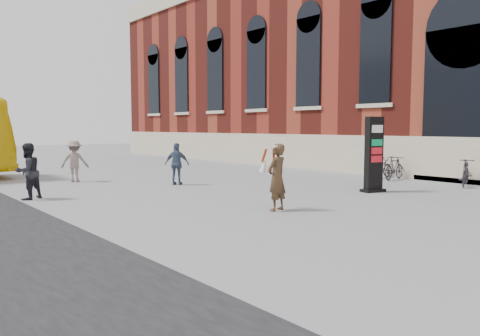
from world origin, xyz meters
TOP-DOWN VIEW (x-y plane):
  - ground at (0.00, 0.00)m, footprint 100.00×100.00m
  - station at (15.48, 6.00)m, footprint 12.15×44.50m
  - info_pylon at (4.76, 0.73)m, footprint 0.88×0.59m
  - woman at (-0.22, 0.24)m, footprint 0.75×0.70m
  - pedestrian_a at (-4.70, 6.35)m, footprint 1.03×0.95m
  - pedestrian_b at (-1.93, 10.04)m, footprint 1.24×1.10m
  - pedestrian_c at (0.68, 6.57)m, footprint 0.89×0.97m
  - bike_3 at (8.60, -0.59)m, footprint 1.77×1.01m
  - bike_5 at (8.60, 2.36)m, footprint 1.68×0.67m
  - bike_6 at (8.60, 3.08)m, footprint 1.77×0.64m

SIDE VIEW (x-z plane):
  - ground at x=0.00m, z-range 0.00..0.00m
  - bike_6 at x=8.60m, z-range 0.00..0.93m
  - bike_5 at x=8.60m, z-range 0.00..0.98m
  - bike_3 at x=8.60m, z-range 0.00..1.02m
  - pedestrian_c at x=0.68m, z-range 0.00..1.59m
  - pedestrian_b at x=-1.93m, z-range 0.00..1.66m
  - pedestrian_a at x=-4.70m, z-range 0.00..1.71m
  - woman at x=-0.22m, z-range 0.02..1.78m
  - info_pylon at x=4.76m, z-range 0.00..2.53m
  - station at x=15.48m, z-range -1.49..17.66m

